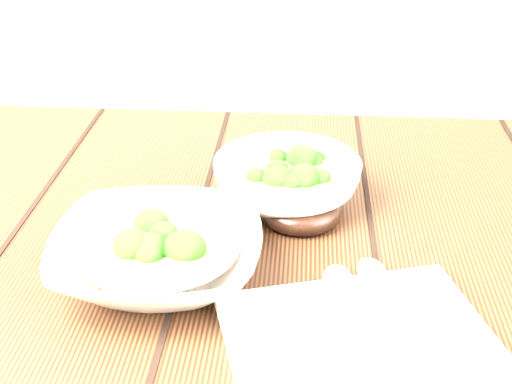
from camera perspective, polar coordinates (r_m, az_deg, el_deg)
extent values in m
cube|color=black|center=(0.78, -3.91, -5.91)|extent=(1.20, 0.80, 0.04)
imported|color=silver|center=(0.72, -7.87, -5.07)|extent=(0.22, 0.22, 0.05)
cylinder|color=#A27D48|center=(0.71, -7.95, -4.01)|extent=(0.17, 0.17, 0.00)
ellipsoid|color=#237018|center=(0.71, -6.30, -3.43)|extent=(0.03, 0.03, 0.03)
ellipsoid|color=#237018|center=(0.74, -7.41, -2.20)|extent=(0.03, 0.03, 0.03)
ellipsoid|color=#237018|center=(0.73, -11.28, -2.80)|extent=(0.03, 0.03, 0.03)
ellipsoid|color=#237018|center=(0.69, -9.52, -4.43)|extent=(0.03, 0.03, 0.03)
ellipsoid|color=#237018|center=(0.68, -6.64, -5.12)|extent=(0.03, 0.03, 0.03)
imported|color=silver|center=(0.85, 2.50, 0.86)|extent=(0.23, 0.23, 0.05)
cylinder|color=#A27D48|center=(0.84, 2.52, 1.91)|extent=(0.14, 0.14, 0.00)
ellipsoid|color=#237018|center=(0.84, 3.68, 2.35)|extent=(0.03, 0.03, 0.02)
ellipsoid|color=#237018|center=(0.86, 3.49, 2.95)|extent=(0.03, 0.03, 0.02)
ellipsoid|color=#237018|center=(0.87, 1.83, 3.37)|extent=(0.03, 0.03, 0.02)
ellipsoid|color=#237018|center=(0.85, 1.30, 2.56)|extent=(0.03, 0.03, 0.02)
ellipsoid|color=#237018|center=(0.83, 0.36, 2.01)|extent=(0.03, 0.03, 0.02)
ellipsoid|color=#237018|center=(0.81, 0.96, 1.07)|extent=(0.03, 0.03, 0.02)
ellipsoid|color=#237018|center=(0.82, 2.98, 1.50)|extent=(0.03, 0.03, 0.02)
ellipsoid|color=#237018|center=(0.82, 4.70, 1.64)|extent=(0.03, 0.03, 0.02)
torus|color=black|center=(0.82, 3.58, -1.49)|extent=(0.12, 0.12, 0.02)
cube|color=beige|center=(0.64, 8.53, -12.08)|extent=(0.27, 0.25, 0.01)
cylinder|color=#A39E90|center=(0.63, 7.24, -11.66)|extent=(0.01, 0.15, 0.01)
ellipsoid|color=#A39E90|center=(0.70, 6.58, -7.02)|extent=(0.03, 0.06, 0.01)
cylinder|color=#A39E90|center=(0.64, 10.80, -10.86)|extent=(0.02, 0.15, 0.01)
ellipsoid|color=#A39E90|center=(0.71, 9.29, -6.42)|extent=(0.04, 0.06, 0.01)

